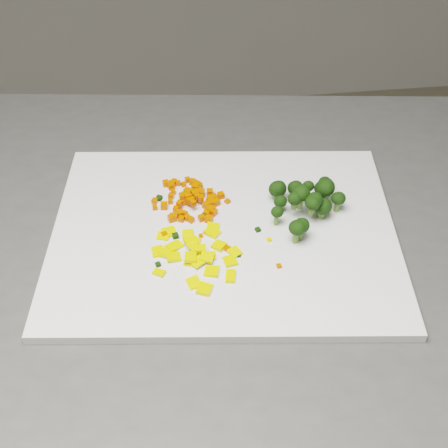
{
  "coord_description": "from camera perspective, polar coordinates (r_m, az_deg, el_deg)",
  "views": [
    {
      "loc": [
        -0.29,
        -0.42,
        1.47
      ],
      "look_at": [
        -0.22,
        0.18,
        0.92
      ],
      "focal_mm": 50.0,
      "sensor_mm": 36.0,
      "label": 1
    }
  ],
  "objects": [
    {
      "name": "pepper_chunk_19",
      "position": [
        0.82,
        -1.03,
        -0.34
      ],
      "size": [
        0.02,
        0.02,
        0.01
      ],
      "primitive_type": "cube",
      "rotation": [
        -0.08,
        -0.05,
        2.87
      ],
      "color": "yellow",
      "rests_on": "pepper_pile"
    },
    {
      "name": "broccoli_floret_2",
      "position": [
        0.86,
        8.9,
        2.54
      ],
      "size": [
        0.02,
        0.02,
        0.02
      ],
      "primitive_type": null,
      "color": "black",
      "rests_on": "broccoli_pile"
    },
    {
      "name": "carrot_cube_8",
      "position": [
        0.88,
        -4.68,
        2.94
      ],
      "size": [
        0.01,
        0.01,
        0.01
      ],
      "primitive_type": "cube",
      "rotation": [
        0.0,
        0.0,
        1.7
      ],
      "color": "#DA4302",
      "rests_on": "carrot_pile"
    },
    {
      "name": "carrot_cube_3",
      "position": [
        0.89,
        -4.84,
        3.46
      ],
      "size": [
        0.01,
        0.01,
        0.01
      ],
      "primitive_type": "cube",
      "rotation": [
        0.0,
        0.0,
        0.2
      ],
      "color": "#DA4302",
      "rests_on": "carrot_pile"
    },
    {
      "name": "pepper_chunk_23",
      "position": [
        0.79,
        -2.84,
        -2.78
      ],
      "size": [
        0.02,
        0.02,
        0.0
      ],
      "primitive_type": "cube",
      "rotation": [
        0.04,
        -0.05,
        0.83
      ],
      "color": "yellow",
      "rests_on": "pepper_pile"
    },
    {
      "name": "carrot_cube_59",
      "position": [
        0.87,
        -4.86,
        2.57
      ],
      "size": [
        0.01,
        0.01,
        0.01
      ],
      "primitive_type": "cube",
      "rotation": [
        0.0,
        0.0,
        1.22
      ],
      "color": "#DA4302",
      "rests_on": "carrot_pile"
    },
    {
      "name": "carrot_cube_41",
      "position": [
        0.86,
        -3.11,
        1.94
      ],
      "size": [
        0.01,
        0.01,
        0.01
      ],
      "primitive_type": "cube",
      "rotation": [
        0.0,
        0.0,
        2.96
      ],
      "color": "#DA4302",
      "rests_on": "carrot_pile"
    },
    {
      "name": "carrot_cube_64",
      "position": [
        0.89,
        -2.89,
        3.85
      ],
      "size": [
        0.01,
        0.01,
        0.01
      ],
      "primitive_type": "cube",
      "rotation": [
        0.0,
        0.0,
        0.32
      ],
      "color": "#DA4302",
      "rests_on": "carrot_pile"
    },
    {
      "name": "pepper_chunk_3",
      "position": [
        0.79,
        -5.29,
        -2.52
      ],
      "size": [
        0.02,
        0.03,
        0.01
      ],
      "primitive_type": "cube",
      "rotation": [
        -0.03,
        0.14,
        0.87
      ],
      "color": "yellow",
      "rests_on": "pepper_pile"
    },
    {
      "name": "carrot_cube_9",
      "position": [
        0.86,
        -1.26,
        2.24
      ],
      "size": [
        0.01,
        0.01,
        0.01
      ],
      "primitive_type": "cube",
      "rotation": [
        0.0,
        0.0,
        1.15
      ],
      "color": "#DA4302",
      "rests_on": "carrot_pile"
    },
    {
      "name": "carrot_cube_1",
      "position": [
        0.86,
        -3.3,
        2.92
      ],
      "size": [
        0.01,
        0.01,
        0.01
      ],
      "primitive_type": "cube",
      "rotation": [
        0.0,
        0.0,
        2.55
      ],
      "color": "#DA4302",
      "rests_on": "carrot_pile"
    },
    {
      "name": "carrot_cube_26",
      "position": [
        0.85,
        -1.65,
        1.72
      ],
      "size": [
        0.01,
        0.01,
        0.01
      ],
      "primitive_type": "cube",
      "rotation": [
        0.0,
        0.0,
        0.82
      ],
      "color": "#DA4302",
      "rests_on": "carrot_pile"
    },
    {
      "name": "pepper_chunk_11",
      "position": [
        0.76,
        0.61,
        -4.79
      ],
      "size": [
        0.02,
        0.02,
        0.01
      ],
      "primitive_type": "cube",
      "rotation": [
        -0.1,
        -0.01,
        1.37
      ],
      "color": "yellow",
      "rests_on": "pepper_pile"
    },
    {
      "name": "broccoli_floret_15",
      "position": [
        0.82,
        6.42,
        2.05
      ],
      "size": [
        0.03,
        0.03,
        0.03
      ],
      "primitive_type": null,
      "color": "black",
      "rests_on": "broccoli_pile"
    },
    {
      "name": "carrot_cube_56",
      "position": [
        0.86,
        -3.63,
        2.12
      ],
      "size": [
        0.01,
        0.01,
        0.01
      ],
      "primitive_type": "cube",
      "rotation": [
        0.0,
        0.0,
        0.13
      ],
      "color": "#DA4302",
      "rests_on": "carrot_pile"
    },
    {
      "name": "stray_bit_3",
      "position": [
        0.81,
        -2.13,
        -1.07
      ],
      "size": [
        0.01,
        0.01,
        0.0
      ],
      "primitive_type": "cube",
      "rotation": [
        0.0,
        0.0,
        1.66
      ],
      "color": "#DA4302",
      "rests_on": "cutting_board"
    },
    {
      "name": "pepper_chunk_20",
      "position": [
        0.81,
        -1.08,
        -0.78
      ],
      "size": [
        0.02,
        0.02,
        0.01
      ],
      "primitive_type": "cube",
      "rotation": [
        0.06,
        -0.08,
        2.42
      ],
      "color": "yellow",
      "rests_on": "pepper_pile"
    },
    {
      "name": "carrot_cube_4",
      "position": [
        0.9,
        -3.36,
        4.05
      ],
      "size": [
        0.01,
        0.01,
        0.01
      ],
      "primitive_type": "cube",
      "rotation": [
        0.0,
        0.0,
        0.19
      ],
      "color": "#DA4302",
      "rests_on": "carrot_pile"
    },
    {
      "name": "carrot_cube_50",
      "position": [
        0.88,
        -2.37,
        3.13
      ],
      "size": [
        0.01,
        0.01,
        0.01
      ],
      "primitive_type": "cube",
      "rotation": [
        0.0,
        0.0,
        1.37
      ],
      "color": "#DA4302",
      "rests_on": "carrot_pile"
    },
    {
      "name": "carrot_cube_68",
      "position": [
        0.87,
        -0.29,
        2.64
      ],
      "size": [
        0.01,
        0.01,
        0.01
      ],
      "primitive_type": "cube",
      "rotation": [
        0.0,
        0.0,
        1.82
      ],
      "color": "#DA4302",
      "rests_on": "carrot_pile"
    },
    {
      "name": "carrot_cube_55",
      "position": [
        0.87,
        -1.3,
        2.91
      ],
      "size": [
        0.01,
        0.01,
        0.01
      ],
      "primitive_type": "cube",
      "rotation": [
        0.0,
        0.0,
        1.47
      ],
      "color": "#DA4302",
      "rests_on": "carrot_pile"
    },
    {
      "name": "carrot_cube_66",
      "position": [
        0.87,
        -2.82,
        2.67
      ],
      "size": [
        0.01,
        0.01,
        0.01
      ],
      "primitive_type": "cube",
      "rotation": [
        0.0,
        0.0,
        0.7
      ],
      "color": "#DA4302",
      "rests_on": "carrot_pile"
    },
    {
      "name": "pepper_chunk_24",
      "position": [
        0.78,
        -2.34,
        -2.29
      ],
      "size": [
        0.02,
        0.01,
        0.01
      ],
      "primitive_type": "cube",
      "rotation": [
        -0.0,
        0.12,
        3.06
      ],
      "color": "yellow",
      "rests_on": "pepper_pile"
    },
    {
      "name": "carrot_cube_29",
      "position": [
        0.86,
        -2.49,
        2.53
      ],
      "size": [
        0.01,
        0.01,
        0.01
      ],
      "primitive_type": "cube",
      "rotation": [
        0.0,
        0.0,
        0.34
      ],
      "color": "#DA4302",
      "rests_on": "carrot_pile"
    },
    {
      "name": "carrot_cube_58",
      "position": [
        0.84,
        -1.2,
        1.27
      ],
      "size": [
        0.01,
        0.01,
        0.01
      ],
      "primitive_type": "cube",
      "rotation": [
        0.0,
        0.0,
        0.96
      ],
      "color": "#DA4302",
      "rests_on": "carrot_pile"
    },
    {
      "name": "pepper_chunk_12",
      "position": [
        0.81,
        -3.34,
        -0.92
      ],
      "size": [
        0.02,
        0.01,
        0.01
      ],
      "primitive_type": "cube",
      "rotation": [
        -0.07,
        -0.14,
        1.51
      ],
      "color": "yellow",
      "rests_on": "pepper_pile"
    },
    {
      "name": "broccoli_floret_0",
      "position": [
        0.83,
        8.02,
        1.83
      ],
      "size": [
        0.02,
        0.02,
        0.02
      ],
      "primitive_type": null,
      "color": "black",
      "rests_on": "broccoli_pile"
    },
    {
      "name": "broccoli_pile",
      "position": [
        0.84,
        7.23,
        2.57
      ],
      "size": [
        0.12,
        0.12,
        0.06
      ],
      "primitive_type": null,
      "color": "black",
      "rests_on": "cutting_board"
    },
    {
      "name": "pepper_chunk_8",
      "position": [
        0.78,
        0.55,
        -3.4
      ],
      "size": [
        0.02,
        0.02,
        0.0
      ],
      "primitive_type": "cube",
      "rotation": [
        -0.0,
        0.08,
        1.76
      ],
      "color": "yellow",
      "rests_on": "pepper_pile"
    },
    {
      "name": "carrot_cube_39",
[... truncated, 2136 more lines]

